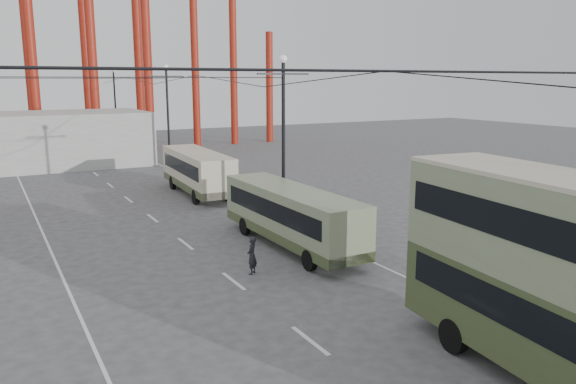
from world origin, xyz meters
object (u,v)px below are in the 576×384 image
single_decker_cream (197,170)px  pedestrian (252,255)px  single_decker_green (291,214)px  double_decker_bus (575,278)px

single_decker_cream → pedestrian: single_decker_cream is taller
single_decker_green → single_decker_cream: single_decker_cream is taller
double_decker_bus → single_decker_green: double_decker_bus is taller
single_decker_cream → pedestrian: 17.37m
pedestrian → double_decker_bus: bearing=60.4°
double_decker_bus → pedestrian: bearing=110.3°
single_decker_cream → pedestrian: bearing=-99.5°
double_decker_bus → pedestrian: (-3.21, 12.15, -2.34)m
double_decker_bus → single_decker_green: size_ratio=1.05×
pedestrian → single_decker_green: bearing=173.8°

